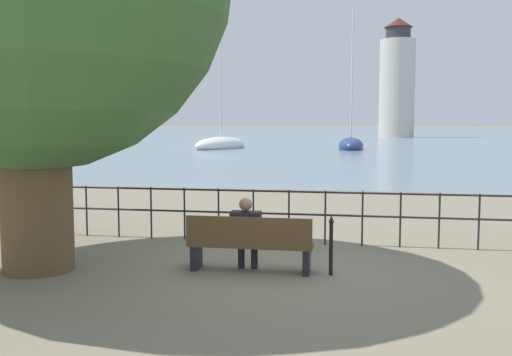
{
  "coord_description": "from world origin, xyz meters",
  "views": [
    {
      "loc": [
        1.63,
        -8.75,
        2.35
      ],
      "look_at": [
        0.0,
        0.5,
        1.44
      ],
      "focal_mm": 40.0,
      "sensor_mm": 36.0,
      "label": 1
    }
  ],
  "objects_px": {
    "seated_person_left": "(246,230)",
    "sailboat_2": "(351,145)",
    "sailboat_0": "(221,145)",
    "harbor_lighthouse": "(397,82)",
    "closed_umbrella": "(331,242)",
    "park_bench": "(250,245)"
  },
  "relations": [
    {
      "from": "sailboat_0",
      "to": "seated_person_left",
      "type": "bearing_deg",
      "value": -51.9
    },
    {
      "from": "seated_person_left",
      "to": "closed_umbrella",
      "type": "relative_size",
      "value": 1.25
    },
    {
      "from": "closed_umbrella",
      "to": "sailboat_2",
      "type": "relative_size",
      "value": 0.07
    },
    {
      "from": "seated_person_left",
      "to": "closed_umbrella",
      "type": "bearing_deg",
      "value": -2.04
    },
    {
      "from": "closed_umbrella",
      "to": "harbor_lighthouse",
      "type": "height_order",
      "value": "harbor_lighthouse"
    },
    {
      "from": "sailboat_0",
      "to": "harbor_lighthouse",
      "type": "xyz_separation_m",
      "value": [
        18.87,
        47.88,
        8.83
      ]
    },
    {
      "from": "park_bench",
      "to": "sailboat_2",
      "type": "height_order",
      "value": "sailboat_2"
    },
    {
      "from": "sailboat_0",
      "to": "sailboat_2",
      "type": "distance_m",
      "value": 11.84
    },
    {
      "from": "seated_person_left",
      "to": "closed_umbrella",
      "type": "height_order",
      "value": "seated_person_left"
    },
    {
      "from": "park_bench",
      "to": "closed_umbrella",
      "type": "height_order",
      "value": "closed_umbrella"
    },
    {
      "from": "park_bench",
      "to": "sailboat_0",
      "type": "distance_m",
      "value": 43.78
    },
    {
      "from": "sailboat_0",
      "to": "harbor_lighthouse",
      "type": "height_order",
      "value": "harbor_lighthouse"
    },
    {
      "from": "seated_person_left",
      "to": "harbor_lighthouse",
      "type": "xyz_separation_m",
      "value": [
        8.29,
        90.27,
        8.54
      ]
    },
    {
      "from": "harbor_lighthouse",
      "to": "seated_person_left",
      "type": "bearing_deg",
      "value": -95.25
    },
    {
      "from": "closed_umbrella",
      "to": "sailboat_2",
      "type": "bearing_deg",
      "value": 90.14
    },
    {
      "from": "park_bench",
      "to": "sailboat_2",
      "type": "distance_m",
      "value": 43.21
    },
    {
      "from": "seated_person_left",
      "to": "harbor_lighthouse",
      "type": "distance_m",
      "value": 91.05
    },
    {
      "from": "seated_person_left",
      "to": "sailboat_2",
      "type": "distance_m",
      "value": 43.14
    },
    {
      "from": "sailboat_2",
      "to": "closed_umbrella",
      "type": "bearing_deg",
      "value": -91.06
    },
    {
      "from": "seated_person_left",
      "to": "sailboat_0",
      "type": "relative_size",
      "value": 0.11
    },
    {
      "from": "seated_person_left",
      "to": "harbor_lighthouse",
      "type": "bearing_deg",
      "value": 84.75
    },
    {
      "from": "sailboat_0",
      "to": "harbor_lighthouse",
      "type": "bearing_deg",
      "value": 92.58
    }
  ]
}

